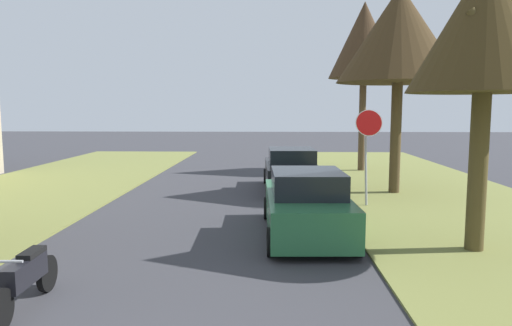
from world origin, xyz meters
name	(u,v)px	position (x,y,z in m)	size (l,w,h in m)	color
stop_sign_far	(368,136)	(4.53, 11.95, 2.17)	(0.81, 0.60, 2.93)	#9EA0A5
street_tree_right_mid_a	(486,27)	(5.87, 7.37, 4.63)	(3.03, 3.03, 6.00)	#4E4223
street_tree_right_mid_b	(399,35)	(5.96, 14.25, 5.50)	(4.24, 4.24, 7.12)	#4D3D24
street_tree_right_far	(364,41)	(5.94, 20.37, 6.17)	(3.30, 3.30, 7.94)	#4E3C28
parked_sedan_green	(306,205)	(2.43, 8.56, 0.72)	(2.07, 4.46, 1.57)	#28663D
parked_sedan_black	(291,171)	(2.32, 14.73, 0.72)	(2.07, 4.46, 1.57)	black
parked_motorcycle	(26,278)	(-2.07, 4.24, 0.48)	(0.60, 2.05, 0.97)	black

